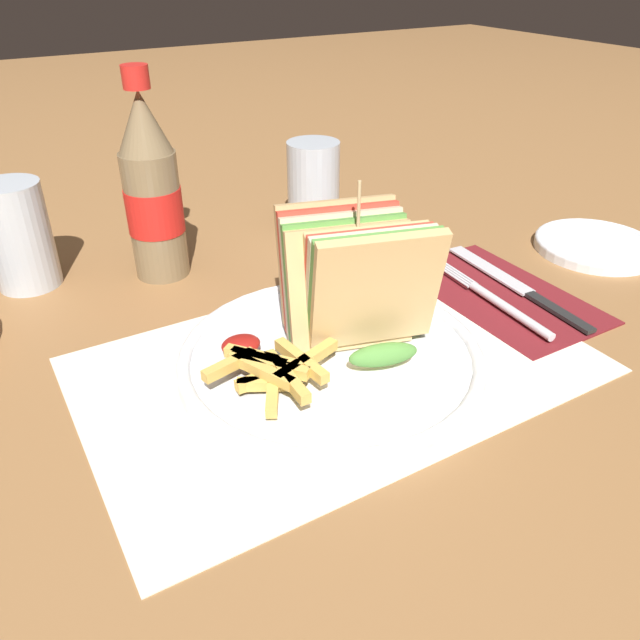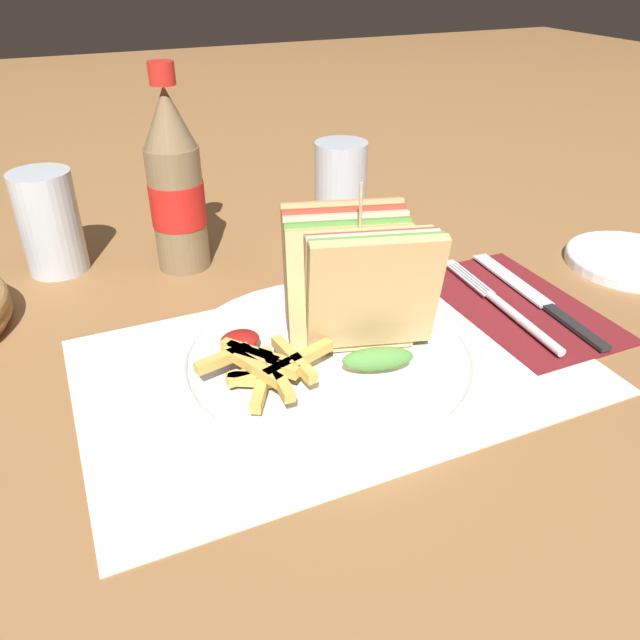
{
  "view_description": "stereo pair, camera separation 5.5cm",
  "coord_description": "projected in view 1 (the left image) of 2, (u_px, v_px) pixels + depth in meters",
  "views": [
    {
      "loc": [
        -0.22,
        -0.39,
        0.33
      ],
      "look_at": [
        0.02,
        0.02,
        0.04
      ],
      "focal_mm": 35.0,
      "sensor_mm": 36.0,
      "label": 1
    },
    {
      "loc": [
        -0.17,
        -0.41,
        0.33
      ],
      "look_at": [
        0.02,
        0.02,
        0.04
      ],
      "focal_mm": 35.0,
      "sensor_mm": 36.0,
      "label": 2
    }
  ],
  "objects": [
    {
      "name": "ketchup_blob",
      "position": [
        241.0,
        345.0,
        0.54
      ],
      "size": [
        0.03,
        0.03,
        0.01
      ],
      "color": "maroon",
      "rests_on": "plate_main"
    },
    {
      "name": "glass_far",
      "position": [
        19.0,
        236.0,
        0.67
      ],
      "size": [
        0.07,
        0.07,
        0.12
      ],
      "color": "silver",
      "rests_on": "ground_plane"
    },
    {
      "name": "knife",
      "position": [
        517.0,
        286.0,
        0.68
      ],
      "size": [
        0.03,
        0.22,
        0.0
      ],
      "rotation": [
        0.0,
        0.0,
        -0.07
      ],
      "color": "black",
      "rests_on": "napkin"
    },
    {
      "name": "plate_main",
      "position": [
        331.0,
        359.0,
        0.55
      ],
      "size": [
        0.27,
        0.27,
        0.02
      ],
      "color": "white",
      "rests_on": "ground_plane"
    },
    {
      "name": "fries_pile",
      "position": [
        274.0,
        369.0,
        0.5
      ],
      "size": [
        0.12,
        0.09,
        0.02
      ],
      "color": "gold",
      "rests_on": "plate_main"
    },
    {
      "name": "fork",
      "position": [
        497.0,
        301.0,
        0.65
      ],
      "size": [
        0.02,
        0.2,
        0.01
      ],
      "rotation": [
        0.0,
        0.0,
        -0.07
      ],
      "color": "silver",
      "rests_on": "napkin"
    },
    {
      "name": "side_saucer",
      "position": [
        596.0,
        245.0,
        0.77
      ],
      "size": [
        0.15,
        0.15,
        0.01
      ],
      "color": "white",
      "rests_on": "ground_plane"
    },
    {
      "name": "napkin",
      "position": [
        500.0,
        293.0,
        0.67
      ],
      "size": [
        0.13,
        0.22,
        0.0
      ],
      "color": "maroon",
      "rests_on": "ground_plane"
    },
    {
      "name": "ground_plane",
      "position": [
        313.0,
        374.0,
        0.55
      ],
      "size": [
        4.0,
        4.0,
        0.0
      ],
      "primitive_type": "plane",
      "color": "olive"
    },
    {
      "name": "coke_bottle_near",
      "position": [
        152.0,
        192.0,
        0.67
      ],
      "size": [
        0.06,
        0.06,
        0.23
      ],
      "color": "#7A6647",
      "rests_on": "ground_plane"
    },
    {
      "name": "club_sandwich",
      "position": [
        357.0,
        282.0,
        0.55
      ],
      "size": [
        0.13,
        0.14,
        0.15
      ],
      "color": "tan",
      "rests_on": "plate_main"
    },
    {
      "name": "placemat",
      "position": [
        334.0,
        362.0,
        0.57
      ],
      "size": [
        0.44,
        0.28,
        0.0
      ],
      "color": "silver",
      "rests_on": "ground_plane"
    },
    {
      "name": "glass_near",
      "position": [
        313.0,
        187.0,
        0.8
      ],
      "size": [
        0.07,
        0.07,
        0.12
      ],
      "color": "silver",
      "rests_on": "ground_plane"
    }
  ]
}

